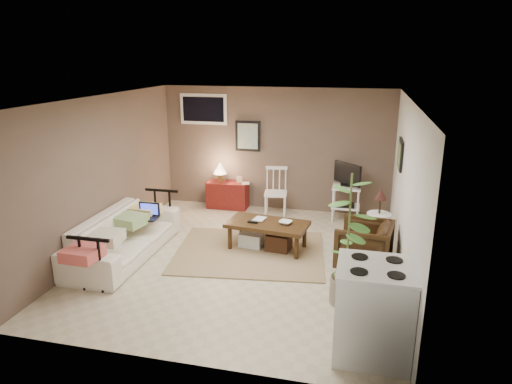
% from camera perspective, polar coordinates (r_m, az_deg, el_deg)
% --- Properties ---
extents(floor, '(5.00, 5.00, 0.00)m').
position_cam_1_polar(floor, '(7.01, -1.60, -8.39)').
color(floor, '#C1B293').
rests_on(floor, ground).
extents(art_back, '(0.50, 0.03, 0.60)m').
position_cam_1_polar(art_back, '(9.01, -1.02, 7.00)').
color(art_back, black).
extents(art_right, '(0.03, 0.60, 0.45)m').
position_cam_1_polar(art_right, '(7.34, 17.60, 4.53)').
color(art_right, black).
extents(window, '(0.96, 0.03, 0.60)m').
position_cam_1_polar(window, '(9.20, -6.57, 10.25)').
color(window, white).
extents(rug, '(2.50, 2.10, 0.02)m').
position_cam_1_polar(rug, '(7.22, -0.80, -7.50)').
color(rug, '#9A865A').
rests_on(rug, floor).
extents(coffee_table, '(1.33, 0.80, 0.48)m').
position_cam_1_polar(coffee_table, '(7.26, 1.37, -5.18)').
color(coffee_table, '#3E2611').
rests_on(coffee_table, floor).
extents(sofa, '(0.66, 2.26, 0.88)m').
position_cam_1_polar(sofa, '(7.24, -16.19, -4.43)').
color(sofa, white).
rests_on(sofa, floor).
extents(sofa_pillows, '(0.43, 2.15, 0.15)m').
position_cam_1_polar(sofa_pillows, '(6.97, -16.90, -4.44)').
color(sofa_pillows, beige).
rests_on(sofa_pillows, sofa).
extents(sofa_end_rails, '(0.61, 2.26, 0.76)m').
position_cam_1_polar(sofa_end_rails, '(7.20, -15.24, -5.00)').
color(sofa_end_rails, black).
rests_on(sofa_end_rails, floor).
extents(laptop, '(0.35, 0.25, 0.24)m').
position_cam_1_polar(laptop, '(7.42, -13.35, -2.63)').
color(laptop, black).
rests_on(laptop, sofa).
extents(red_console, '(0.81, 0.36, 0.94)m').
position_cam_1_polar(red_console, '(9.19, -3.66, -0.05)').
color(red_console, maroon).
rests_on(red_console, floor).
extents(spindle_chair, '(0.47, 0.47, 0.92)m').
position_cam_1_polar(spindle_chair, '(8.74, 2.48, -0.16)').
color(spindle_chair, white).
rests_on(spindle_chair, floor).
extents(tv_stand, '(0.51, 0.48, 1.09)m').
position_cam_1_polar(tv_stand, '(8.60, 11.23, 0.21)').
color(tv_stand, white).
rests_on(tv_stand, floor).
extents(side_table, '(0.38, 0.38, 1.01)m').
position_cam_1_polar(side_table, '(7.35, 15.17, -2.50)').
color(side_table, white).
rests_on(side_table, floor).
extents(armchair, '(0.80, 0.84, 0.76)m').
position_cam_1_polar(armchair, '(6.78, 13.34, -6.23)').
color(armchair, black).
rests_on(armchair, floor).
extents(potted_plant, '(0.42, 0.42, 1.70)m').
position_cam_1_polar(potted_plant, '(5.60, 11.47, -5.33)').
color(potted_plant, gray).
rests_on(potted_plant, floor).
extents(stove, '(0.77, 0.72, 1.01)m').
position_cam_1_polar(stove, '(4.91, 14.47, -14.16)').
color(stove, silver).
rests_on(stove, floor).
extents(bowl, '(0.20, 0.09, 0.20)m').
position_cam_1_polar(bowl, '(7.10, 3.71, -3.24)').
color(bowl, '#3E2611').
rests_on(bowl, coffee_table).
extents(book_table, '(0.17, 0.05, 0.24)m').
position_cam_1_polar(book_table, '(7.30, -0.18, -2.50)').
color(book_table, '#3E2611').
rests_on(book_table, coffee_table).
extents(book_console, '(0.15, 0.05, 0.20)m').
position_cam_1_polar(book_console, '(8.96, -1.77, 1.64)').
color(book_console, '#3E2611').
rests_on(book_console, red_console).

